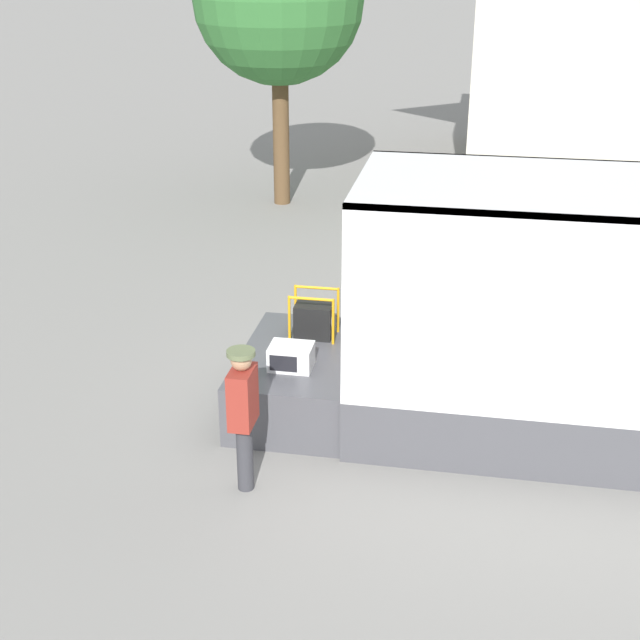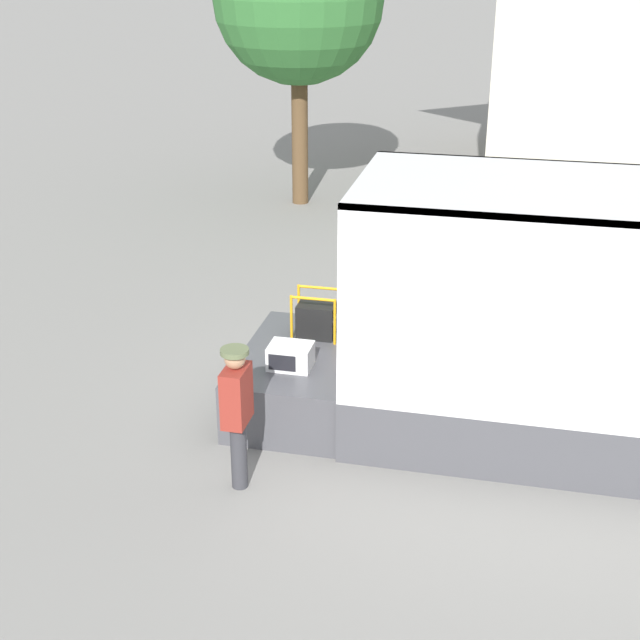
# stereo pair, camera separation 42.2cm
# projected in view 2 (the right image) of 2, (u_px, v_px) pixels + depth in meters

# --- Properties ---
(ground_plane) EXTENTS (160.00, 160.00, 0.00)m
(ground_plane) POSITION_uv_depth(u_px,v_px,m) (356.00, 411.00, 11.43)
(ground_plane) COLOR gray
(tailgate_deck) EXTENTS (1.45, 2.37, 0.76)m
(tailgate_deck) POSITION_uv_depth(u_px,v_px,m) (301.00, 378.00, 11.42)
(tailgate_deck) COLOR #4C4C51
(tailgate_deck) RESTS_ON ground
(microwave) EXTENTS (0.52, 0.42, 0.29)m
(microwave) POSITION_uv_depth(u_px,v_px,m) (291.00, 356.00, 10.81)
(microwave) COLOR white
(microwave) RESTS_ON tailgate_deck
(portable_generator) EXTENTS (0.61, 0.43, 0.62)m
(portable_generator) POSITION_uv_depth(u_px,v_px,m) (318.00, 320.00, 11.61)
(portable_generator) COLOR black
(portable_generator) RESTS_ON tailgate_deck
(worker_person) EXTENTS (0.30, 0.44, 1.68)m
(worker_person) POSITION_uv_depth(u_px,v_px,m) (237.00, 404.00, 9.46)
(worker_person) COLOR #38383D
(worker_person) RESTS_ON ground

